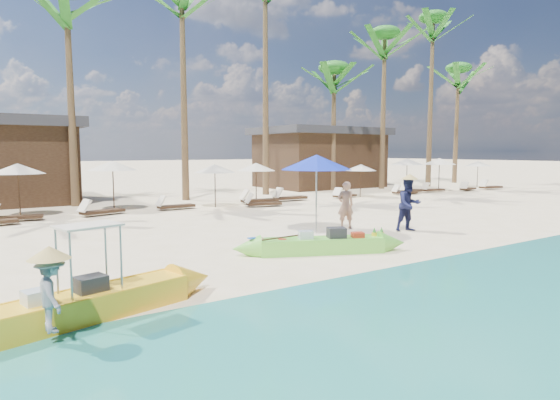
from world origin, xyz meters
TOP-DOWN VIEW (x-y plane):
  - ground at (0.00, 0.00)m, footprint 240.00×240.00m
  - wet_sand_strip at (0.00, -5.00)m, footprint 240.00×4.50m
  - green_canoe at (0.04, -0.41)m, footprint 4.87×2.32m
  - yellow_canoe at (-6.18, -2.19)m, footprint 5.68×1.77m
  - tourist at (3.13, 2.18)m, footprint 0.68×0.57m
  - vendor_green at (4.51, 0.63)m, footprint 1.00×0.86m
  - vendor_yellow at (-6.61, -2.91)m, footprint 0.44×0.71m
  - blue_umbrella at (1.76, 2.04)m, footprint 2.34×2.34m
  - resort_parasol_4 at (-5.90, 11.61)m, footprint 2.08×2.08m
  - lounger_4_right at (-6.21, 10.23)m, footprint 1.85×0.87m
  - resort_parasol_5 at (-2.19, 11.70)m, footprint 2.14×2.14m
  - lounger_5_left at (-3.16, 10.15)m, footprint 1.93×1.07m
  - resort_parasol_6 at (2.05, 10.14)m, footprint 1.96×1.96m
  - lounger_6_left at (0.08, 10.34)m, footprint 1.76×0.61m
  - lounger_6_right at (3.96, 9.11)m, footprint 1.81×0.95m
  - resort_parasol_7 at (4.55, 10.60)m, footprint 1.98×1.98m
  - lounger_7_left at (4.42, 10.29)m, footprint 2.03×0.94m
  - lounger_7_right at (6.47, 10.52)m, footprint 1.92×0.64m
  - resort_parasol_8 at (11.16, 10.04)m, footprint 1.82×1.82m
  - lounger_8_left at (9.90, 10.04)m, footprint 1.68×0.76m
  - resort_parasol_9 at (15.84, 10.77)m, footprint 2.10×2.10m
  - lounger_9_left at (14.36, 9.70)m, footprint 1.68×0.80m
  - lounger_9_right at (15.19, 9.84)m, footprint 2.07×1.11m
  - resort_parasol_10 at (18.31, 10.21)m, footprint 2.11×2.11m
  - lounger_10_left at (17.24, 9.89)m, footprint 1.69×0.72m
  - lounger_10_right at (19.98, 9.22)m, footprint 1.69×0.84m
  - resort_parasol_11 at (23.47, 10.84)m, footprint 1.85×1.85m
  - lounger_11_left at (22.29, 9.10)m, footprint 1.90×0.75m
  - palm_3 at (-3.36, 14.27)m, footprint 2.08×2.08m
  - palm_4 at (2.15, 14.01)m, footprint 2.08×2.08m
  - palm_5 at (7.45, 14.38)m, footprint 2.08×2.08m
  - palm_6 at (12.84, 14.52)m, footprint 2.08×2.08m
  - palm_7 at (16.57, 13.68)m, footprint 2.08×2.08m
  - palm_8 at (21.07, 13.33)m, footprint 2.08×2.08m
  - palm_9 at (26.21, 14.81)m, footprint 2.08×2.08m
  - pavilion_east at (14.00, 17.50)m, footprint 8.80×6.60m

SIDE VIEW (x-z plane):
  - ground at x=0.00m, z-range 0.00..0.00m
  - wet_sand_strip at x=0.00m, z-range 0.00..0.01m
  - lounger_9_left at x=14.36m, z-range -0.09..0.46m
  - lounger_8_left at x=9.90m, z-range -0.09..0.46m
  - lounger_10_right at x=19.98m, z-range -0.09..0.46m
  - lounger_10_left at x=17.24m, z-range -0.09..0.46m
  - lounger_6_right at x=3.96m, z-range -0.10..0.49m
  - lounger_6_left at x=0.08m, z-range -0.10..0.49m
  - lounger_4_right at x=-6.21m, z-range -0.10..0.51m
  - lounger_5_left at x=-3.16m, z-range -0.10..0.52m
  - lounger_11_left at x=22.29m, z-range -0.10..0.52m
  - lounger_7_right at x=6.47m, z-range -0.11..0.54m
  - green_canoe at x=0.04m, z-range -0.11..0.55m
  - lounger_7_left at x=4.42m, z-range -0.11..0.55m
  - lounger_9_right at x=15.19m, z-range -0.11..0.56m
  - yellow_canoe at x=-6.18m, z-range -0.50..0.99m
  - vendor_yellow at x=-6.61m, z-range 0.18..1.25m
  - tourist at x=3.13m, z-range 0.00..1.61m
  - vendor_green at x=4.51m, z-range 0.00..1.78m
  - resort_parasol_8 at x=11.16m, z-range 0.75..2.63m
  - resort_parasol_11 at x=23.47m, z-range 0.77..2.67m
  - resort_parasol_6 at x=2.05m, z-range 0.81..2.83m
  - resort_parasol_7 at x=4.55m, z-range 0.82..2.85m
  - resort_parasol_4 at x=-5.90m, z-range 0.86..3.01m
  - resort_parasol_9 at x=15.84m, z-range 0.87..3.04m
  - resort_parasol_10 at x=18.31m, z-range 0.87..3.04m
  - resort_parasol_5 at x=-2.19m, z-range 0.88..3.09m
  - pavilion_east at x=14.00m, z-range 0.05..4.35m
  - blue_umbrella at x=1.76m, z-range 1.02..3.54m
  - palm_6 at x=12.84m, z-range 2.79..11.31m
  - palm_9 at x=26.21m, z-range 3.14..12.97m
  - palm_3 at x=-3.36m, z-range 3.32..13.83m
  - palm_7 at x=16.57m, z-range 3.46..14.53m
  - palm_4 at x=2.15m, z-range 3.60..15.30m
  - palm_8 at x=21.07m, z-range 3.83..16.53m
  - palm_5 at x=7.45m, z-range 4.02..17.62m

